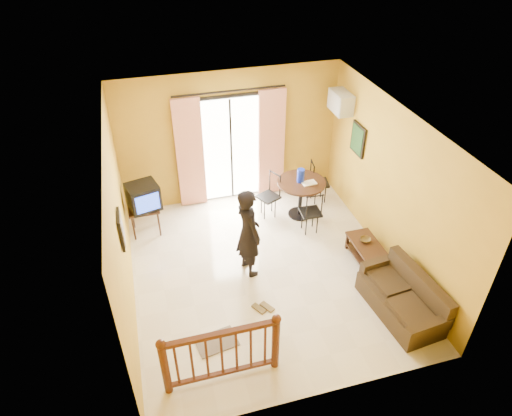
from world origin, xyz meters
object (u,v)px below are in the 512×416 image
object	(u,v)px
television	(143,197)
sofa	(404,299)
coffee_table	(366,249)
dining_table	(301,189)
standing_person	(248,233)

from	to	relation	value
television	sofa	distance (m)	4.92
television	coffee_table	bearing A→B (deg)	-41.39
dining_table	sofa	world-z (taller)	dining_table
standing_person	coffee_table	bearing A→B (deg)	-112.52
coffee_table	standing_person	xyz separation A→B (m)	(-2.10, 0.30, 0.59)
coffee_table	sofa	world-z (taller)	sofa
coffee_table	dining_table	bearing A→B (deg)	112.53
dining_table	sofa	distance (m)	3.00
television	dining_table	distance (m)	3.07
television	standing_person	distance (m)	2.26
television	dining_table	world-z (taller)	television
television	sofa	xyz separation A→B (m)	(3.72, -3.17, -0.55)
sofa	television	bearing A→B (deg)	133.68
television	dining_table	size ratio (longest dim) A/B	0.68
television	sofa	size ratio (longest dim) A/B	0.41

